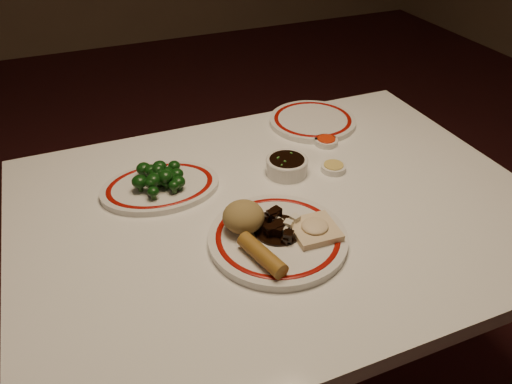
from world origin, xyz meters
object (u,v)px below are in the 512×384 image
object	(u,v)px
main_plate	(278,238)
spring_roll	(262,255)
soy_bowl	(287,166)
broccoli_pile	(160,176)
broccoli_plate	(160,187)
dining_table	(279,234)
fried_wonton	(315,229)
rice_mound	(243,217)
stirfry_heap	(278,226)

from	to	relation	value
main_plate	spring_roll	xyz separation A→B (m)	(-0.06, -0.06, 0.02)
soy_bowl	broccoli_pile	bearing A→B (deg)	171.08
main_plate	broccoli_plate	size ratio (longest dim) A/B	1.14
dining_table	fried_wonton	size ratio (longest dim) A/B	12.25
fried_wonton	rice_mound	bearing A→B (deg)	152.46
stirfry_heap	soy_bowl	size ratio (longest dim) A/B	1.06
broccoli_plate	soy_bowl	bearing A→B (deg)	-8.73
broccoli_pile	dining_table	bearing A→B (deg)	-34.02
broccoli_plate	broccoli_pile	bearing A→B (deg)	15.60
dining_table	broccoli_pile	world-z (taller)	broccoli_pile
fried_wonton	soy_bowl	distance (m)	0.26
fried_wonton	broccoli_pile	distance (m)	0.40
rice_mound	broccoli_plate	size ratio (longest dim) A/B	0.30
broccoli_plate	soy_bowl	world-z (taller)	soy_bowl
spring_roll	broccoli_pile	distance (m)	0.36
rice_mound	broccoli_plate	distance (m)	0.27
stirfry_heap	broccoli_pile	size ratio (longest dim) A/B	0.84
stirfry_heap	broccoli_pile	distance (m)	0.33
broccoli_pile	rice_mound	bearing A→B (deg)	-62.35
fried_wonton	main_plate	bearing A→B (deg)	163.92
soy_bowl	dining_table	bearing A→B (deg)	-121.30
dining_table	spring_roll	size ratio (longest dim) A/B	9.87
spring_roll	fried_wonton	world-z (taller)	spring_roll
dining_table	stirfry_heap	xyz separation A→B (m)	(-0.05, -0.10, 0.12)
rice_mound	spring_roll	world-z (taller)	rice_mound
stirfry_heap	broccoli_plate	bearing A→B (deg)	125.74
rice_mound	spring_roll	size ratio (longest dim) A/B	0.73
broccoli_plate	broccoli_pile	world-z (taller)	broccoli_pile
dining_table	spring_roll	distance (m)	0.25
fried_wonton	broccoli_plate	world-z (taller)	fried_wonton
rice_mound	soy_bowl	xyz separation A→B (m)	(0.19, 0.19, -0.03)
spring_roll	soy_bowl	xyz separation A→B (m)	(0.19, 0.29, -0.01)
dining_table	stirfry_heap	bearing A→B (deg)	-117.53
broccoli_pile	soy_bowl	bearing A→B (deg)	-8.92
fried_wonton	broccoli_pile	world-z (taller)	broccoli_pile
main_plate	fried_wonton	distance (m)	0.08
dining_table	fried_wonton	world-z (taller)	fried_wonton
broccoli_plate	broccoli_pile	distance (m)	0.03
main_plate	spring_roll	world-z (taller)	spring_roll
broccoli_plate	stirfry_heap	bearing A→B (deg)	-54.26
fried_wonton	soy_bowl	world-z (taller)	fried_wonton
rice_mound	spring_roll	distance (m)	0.11
dining_table	rice_mound	bearing A→B (deg)	-149.12
rice_mound	dining_table	bearing A→B (deg)	30.88
rice_mound	soy_bowl	distance (m)	0.27
soy_bowl	main_plate	bearing A→B (deg)	-119.19
main_plate	broccoli_pile	bearing A→B (deg)	122.69
dining_table	broccoli_plate	xyz separation A→B (m)	(-0.24, 0.16, 0.10)
spring_roll	dining_table	bearing A→B (deg)	40.73
main_plate	fried_wonton	bearing A→B (deg)	-16.08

